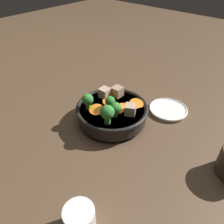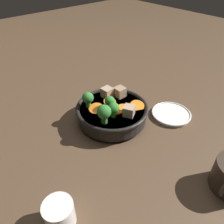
{
  "view_description": "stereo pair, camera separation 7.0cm",
  "coord_description": "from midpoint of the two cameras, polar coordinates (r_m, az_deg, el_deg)",
  "views": [
    {
      "loc": [
        0.42,
        0.37,
        0.46
      ],
      "look_at": [
        0.0,
        0.0,
        0.04
      ],
      "focal_mm": 35.0,
      "sensor_mm": 36.0,
      "label": 1
    },
    {
      "loc": [
        0.37,
        0.42,
        0.46
      ],
      "look_at": [
        0.0,
        0.0,
        0.04
      ],
      "focal_mm": 35.0,
      "sensor_mm": 36.0,
      "label": 2
    }
  ],
  "objects": [
    {
      "name": "tea_cup",
      "position": [
        0.49,
        -9.27,
        -25.02
      ],
      "size": [
        0.06,
        0.06,
        0.06
      ],
      "color": "white",
      "rests_on": "ground_plane"
    },
    {
      "name": "ground_plane",
      "position": [
        0.72,
        2.77,
        -2.35
      ],
      "size": [
        3.0,
        3.0,
        0.0
      ],
      "primitive_type": "plane",
      "color": "#4C3826"
    },
    {
      "name": "side_saucer",
      "position": [
        0.78,
        17.71,
        -0.6
      ],
      "size": [
        0.13,
        0.13,
        0.01
      ],
      "color": "white",
      "rests_on": "ground_plane"
    },
    {
      "name": "stirfry_bowl",
      "position": [
        0.7,
        2.82,
        0.12
      ],
      "size": [
        0.23,
        0.23,
        0.11
      ],
      "color": "black",
      "rests_on": "ground_plane"
    }
  ]
}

